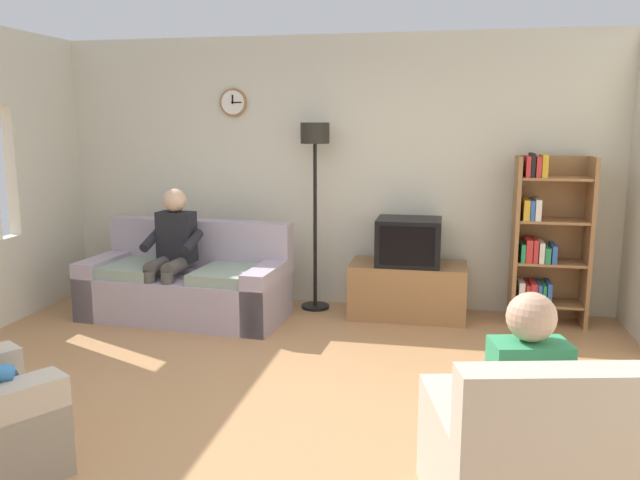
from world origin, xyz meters
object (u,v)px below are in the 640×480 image
object	(u,v)px
floor_lamp	(315,164)
bookshelf	(545,240)
tv_stand	(408,290)
armchair_near_bookshelf	(522,468)
tv	(409,242)
couch	(187,285)
person_on_couch	(172,247)
person_in_right_armchair	(520,395)

from	to	relation	value
floor_lamp	bookshelf	bearing A→B (deg)	-0.78
tv_stand	armchair_near_bookshelf	bearing A→B (deg)	-77.20
tv_stand	armchair_near_bookshelf	distance (m)	3.27
tv_stand	armchair_near_bookshelf	world-z (taller)	armchair_near_bookshelf
bookshelf	tv	bearing A→B (deg)	-175.67
couch	armchair_near_bookshelf	xyz separation A→B (m)	(2.81, -2.78, -0.02)
tv	armchair_near_bookshelf	bearing A→B (deg)	-77.11
tv_stand	tv	distance (m)	0.48
tv	tv_stand	bearing A→B (deg)	90.00
tv	bookshelf	xyz separation A→B (m)	(1.24, 0.09, 0.04)
bookshelf	person_on_couch	world-z (taller)	bookshelf
tv_stand	couch	bearing A→B (deg)	-168.81
bookshelf	person_in_right_armchair	size ratio (longest dim) A/B	1.41
person_on_couch	armchair_near_bookshelf	bearing A→B (deg)	-42.58
bookshelf	armchair_near_bookshelf	distance (m)	3.34
tv	person_on_couch	bearing A→B (deg)	-167.13
tv_stand	bookshelf	distance (m)	1.35
couch	person_on_couch	world-z (taller)	person_on_couch
armchair_near_bookshelf	person_on_couch	distance (m)	3.96
tv	bookshelf	bearing A→B (deg)	4.33
bookshelf	person_on_couch	xyz separation A→B (m)	(-3.42, -0.59, -0.08)
floor_lamp	person_in_right_armchair	bearing A→B (deg)	-62.94
floor_lamp	person_in_right_armchair	distance (m)	3.69
couch	floor_lamp	distance (m)	1.70
couch	person_on_couch	xyz separation A→B (m)	(-0.09, -0.11, 0.39)
tv	bookshelf	distance (m)	1.24
couch	tv	bearing A→B (deg)	10.54
bookshelf	floor_lamp	distance (m)	2.27
person_on_couch	tv_stand	bearing A→B (deg)	13.49
bookshelf	armchair_near_bookshelf	world-z (taller)	bookshelf
couch	armchair_near_bookshelf	bearing A→B (deg)	-44.68
person_on_couch	tv	bearing A→B (deg)	12.87
couch	floor_lamp	xyz separation A→B (m)	(1.15, 0.51, 1.14)
couch	tv	world-z (taller)	tv
bookshelf	armchair_near_bookshelf	size ratio (longest dim) A/B	1.53
couch	tv_stand	world-z (taller)	couch
bookshelf	armchair_near_bookshelf	bearing A→B (deg)	-98.98
tv_stand	floor_lamp	distance (m)	1.51
tv	couch	bearing A→B (deg)	-169.46
tv_stand	armchair_near_bookshelf	size ratio (longest dim) A/B	1.06
tv	person_on_couch	xyz separation A→B (m)	(-2.18, -0.50, -0.04)
tv_stand	person_in_right_armchair	xyz separation A→B (m)	(0.70, -3.10, 0.34)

